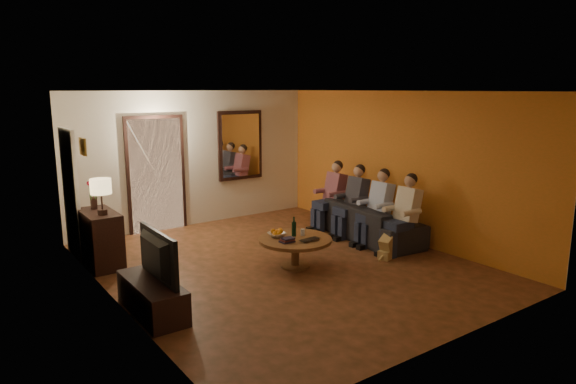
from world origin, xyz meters
TOP-DOWN VIEW (x-y plane):
  - floor at (0.00, 0.00)m, footprint 5.00×6.00m
  - ceiling at (0.00, 0.00)m, footprint 5.00×6.00m
  - back_wall at (0.00, 3.00)m, footprint 5.00×0.02m
  - front_wall at (0.00, -3.00)m, footprint 5.00×0.02m
  - left_wall at (-2.50, 0.00)m, footprint 0.02×6.00m
  - right_wall at (2.50, 0.00)m, footprint 0.02×6.00m
  - orange_accent at (2.49, 0.00)m, footprint 0.01×6.00m
  - kitchen_doorway at (-0.80, 2.98)m, footprint 1.00×0.06m
  - door_trim at (-0.80, 2.97)m, footprint 1.12×0.04m
  - fridge_glimpse at (-0.55, 2.98)m, footprint 0.45×0.03m
  - mirror_frame at (1.00, 2.96)m, footprint 1.00×0.05m
  - mirror_glass at (1.00, 2.93)m, footprint 0.86×0.02m
  - white_door at (-2.46, 2.30)m, footprint 0.06×0.85m
  - framed_art at (-2.47, 1.30)m, footprint 0.03×0.28m
  - art_canvas at (-2.46, 1.30)m, footprint 0.01×0.22m
  - dresser at (-2.25, 1.59)m, footprint 0.45×0.94m
  - table_lamp at (-2.25, 1.37)m, footprint 0.30×0.30m
  - flower_vase at (-2.25, 1.81)m, footprint 0.14×0.14m
  - tv_stand at (-2.25, -0.49)m, footprint 0.45×1.22m
  - tv at (-2.25, -0.49)m, footprint 1.04×0.14m
  - sofa at (2.06, 0.27)m, footprint 2.25×1.09m
  - person_a at (1.96, -0.63)m, footprint 0.60×0.40m
  - person_b at (1.96, -0.03)m, footprint 0.60×0.40m
  - person_c at (1.96, 0.57)m, footprint 0.60×0.40m
  - person_d at (1.96, 1.17)m, footprint 0.60×0.40m
  - dog at (1.61, -0.66)m, footprint 0.61×0.39m
  - coffee_table at (0.10, -0.17)m, footprint 1.37×1.37m
  - bowl at (-0.08, 0.05)m, footprint 0.26×0.26m
  - oranges at (-0.08, 0.05)m, footprint 0.20×0.20m
  - wine_bottle at (0.15, -0.07)m, footprint 0.07×0.07m
  - wine_glass at (0.28, -0.12)m, footprint 0.06×0.06m
  - book_stack at (-0.12, -0.27)m, footprint 0.20×0.15m
  - laptop at (0.20, -0.45)m, footprint 0.35×0.24m

SIDE VIEW (x-z plane):
  - floor at x=0.00m, z-range -0.01..0.01m
  - tv_stand at x=-2.25m, z-range 0.00..0.41m
  - coffee_table at x=0.10m, z-range 0.00..0.45m
  - dog at x=1.61m, z-range 0.00..0.56m
  - sofa at x=2.06m, z-range 0.00..0.63m
  - dresser at x=-2.25m, z-range 0.00..0.84m
  - laptop at x=0.20m, z-range 0.45..0.48m
  - bowl at x=-0.08m, z-range 0.45..0.51m
  - book_stack at x=-0.12m, z-range 0.45..0.52m
  - wine_glass at x=0.28m, z-range 0.45..0.55m
  - oranges at x=-0.08m, z-range 0.51..0.59m
  - person_a at x=1.96m, z-range 0.00..1.20m
  - person_b at x=1.96m, z-range 0.00..1.20m
  - person_c at x=1.96m, z-range 0.00..1.20m
  - person_d at x=1.96m, z-range 0.00..1.20m
  - wine_bottle at x=0.15m, z-range 0.45..0.76m
  - tv at x=-2.25m, z-range 0.41..1.00m
  - fridge_glimpse at x=-0.55m, z-range 0.05..1.75m
  - white_door at x=-2.46m, z-range 0.00..2.04m
  - kitchen_doorway at x=-0.80m, z-range 0.00..2.10m
  - door_trim at x=-0.80m, z-range -0.06..2.16m
  - flower_vase at x=-2.25m, z-range 0.84..1.28m
  - table_lamp at x=-2.25m, z-range 0.84..1.38m
  - back_wall at x=0.00m, z-range 0.00..2.60m
  - front_wall at x=0.00m, z-range 0.00..2.60m
  - left_wall at x=-2.50m, z-range 0.00..2.60m
  - right_wall at x=2.50m, z-range 0.00..2.60m
  - orange_accent at x=2.49m, z-range 0.00..2.60m
  - mirror_frame at x=1.00m, z-range 0.80..2.20m
  - mirror_glass at x=1.00m, z-range 0.87..2.13m
  - framed_art at x=-2.47m, z-range 1.73..1.97m
  - art_canvas at x=-2.46m, z-range 1.76..1.94m
  - ceiling at x=0.00m, z-range 2.60..2.60m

